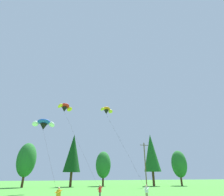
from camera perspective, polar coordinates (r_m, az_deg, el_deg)
treeline_tree_c at (r=53.84m, az=-25.36°, el=-17.16°), size 4.68×4.68×10.67m
treeline_tree_d at (r=53.18m, az=-12.21°, el=-16.50°), size 4.59×4.59×13.57m
treeline_tree_e at (r=55.52m, az=-2.77°, el=-20.25°), size 4.30×4.30×9.24m
treeline_tree_f at (r=57.09m, az=12.30°, el=-16.43°), size 4.76×4.76×14.35m
treeline_tree_g at (r=61.27m, az=20.41°, el=-18.90°), size 4.44×4.44×9.78m
utility_pole at (r=49.04m, az=10.43°, el=-19.55°), size 2.20×0.26×10.60m
kite_flyer_near at (r=20.21m, az=-16.57°, el=-27.25°), size 0.75×0.76×1.69m
kite_flyer_mid at (r=24.68m, az=-3.81°, el=-27.17°), size 0.75×0.76×1.69m
kite_flyer_far at (r=24.32m, az=10.86°, el=-26.91°), size 0.71×0.73×1.69m
parafoil_kite_high_blue_white at (r=32.78m, az=-20.74°, el=-7.70°), size 4.91×12.59×9.98m
parafoil_kite_mid_red_yellow at (r=39.48m, az=-14.64°, el=-2.91°), size 6.34×14.59×15.27m
parafoil_kite_far_orange at (r=31.98m, az=-1.74°, el=-3.90°), size 4.07×8.54×12.37m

